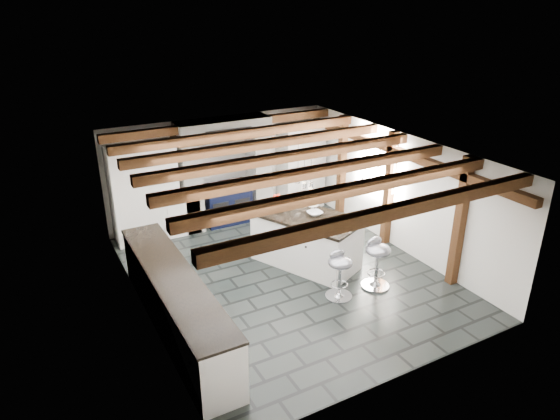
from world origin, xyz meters
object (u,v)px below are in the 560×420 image
kitchen_island (306,239)px  bar_stool_near (377,258)px  bar_stool_far (340,269)px  range_cooker (227,202)px

kitchen_island → bar_stool_near: (0.62, -1.28, 0.06)m
bar_stool_far → range_cooker: bearing=97.2°
range_cooker → bar_stool_near: (1.17, -3.74, 0.09)m
bar_stool_far → bar_stool_near: bearing=-1.3°
kitchen_island → bar_stool_far: bearing=-120.2°
range_cooker → bar_stool_far: (0.42, -3.72, 0.05)m
bar_stool_near → bar_stool_far: bar_stool_near is taller
range_cooker → kitchen_island: (0.54, -2.46, 0.03)m
bar_stool_near → kitchen_island: bearing=112.6°
range_cooker → bar_stool_near: bearing=-72.7°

